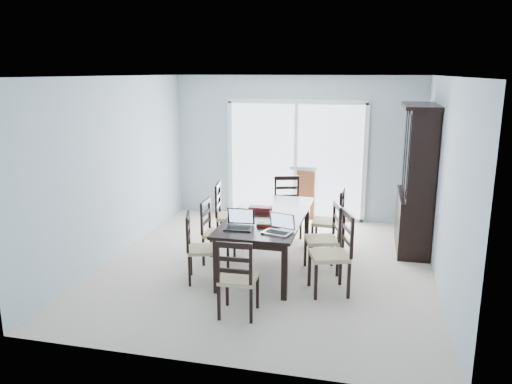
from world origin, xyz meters
TOP-DOWN VIEW (x-y plane):
  - floor at (0.00, 0.00)m, footprint 5.00×5.00m
  - ceiling at (0.00, 0.00)m, footprint 5.00×5.00m
  - back_wall at (0.00, 2.50)m, footprint 4.50×0.02m
  - wall_left at (-2.25, 0.00)m, footprint 0.02×5.00m
  - wall_right at (2.25, 0.00)m, footprint 0.02×5.00m
  - balcony at (0.00, 3.50)m, footprint 4.50×2.00m
  - railing at (0.00, 4.50)m, footprint 4.50×0.06m
  - dining_table at (0.00, 0.00)m, footprint 1.00×2.20m
  - china_hutch at (2.02, 1.25)m, footprint 0.50×1.38m
  - sliding_door at (0.00, 2.48)m, footprint 2.52×0.05m
  - chair_left_near at (-0.79, -0.70)m, footprint 0.50×0.50m
  - chair_left_mid at (-0.79, -0.02)m, footprint 0.41×0.40m
  - chair_left_far at (-0.82, 0.71)m, footprint 0.51×0.50m
  - chair_right_near at (1.01, -0.63)m, footprint 0.57×0.56m
  - chair_right_mid at (0.84, 0.01)m, footprint 0.52×0.52m
  - chair_right_far at (0.85, 0.78)m, footprint 0.45×0.44m
  - chair_end_near at (-0.01, -1.56)m, footprint 0.41×0.42m
  - chair_end_far at (0.02, 1.48)m, footprint 0.53×0.54m
  - laptop_dark at (-0.22, -0.71)m, footprint 0.36×0.26m
  - laptop_silver at (0.28, -0.77)m, footprint 0.38×0.31m
  - book_stack at (0.11, -0.47)m, footprint 0.29×0.23m
  - cell_phone at (0.16, -0.83)m, footprint 0.12×0.06m
  - game_box at (-0.12, 0.11)m, footprint 0.31×0.16m
  - hot_tub at (-0.37, 3.38)m, footprint 2.17×2.01m

SIDE VIEW (x-z plane):
  - balcony at x=0.00m, z-range -0.10..0.00m
  - floor at x=0.00m, z-range 0.00..0.00m
  - hot_tub at x=-0.37m, z-range 0.00..0.97m
  - railing at x=0.00m, z-range 0.00..1.10m
  - chair_left_near at x=-0.79m, z-range 0.03..1.08m
  - chair_left_mid at x=-0.79m, z-range 0.03..1.08m
  - chair_end_near at x=-0.01m, z-range 0.03..1.09m
  - chair_right_mid at x=0.84m, z-range 0.03..1.13m
  - chair_end_far at x=0.02m, z-range 0.03..1.15m
  - chair_right_far at x=0.85m, z-range 0.03..1.16m
  - chair_left_far at x=-0.82m, z-range 0.03..1.18m
  - chair_right_near at x=1.01m, z-range 0.03..1.21m
  - dining_table at x=0.00m, z-range 0.30..1.05m
  - cell_phone at x=0.16m, z-range 0.75..0.76m
  - book_stack at x=0.11m, z-range 0.75..0.80m
  - game_box at x=-0.12m, z-range 0.75..0.83m
  - laptop_silver at x=0.28m, z-range 0.69..0.92m
  - laptop_dark at x=-0.22m, z-range 0.69..0.93m
  - china_hutch at x=2.02m, z-range -0.03..2.17m
  - sliding_door at x=0.00m, z-range 0.00..2.18m
  - back_wall at x=0.00m, z-range 0.00..2.60m
  - wall_left at x=-2.25m, z-range 0.00..2.60m
  - wall_right at x=2.25m, z-range 0.00..2.60m
  - ceiling at x=0.00m, z-range 2.60..2.60m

